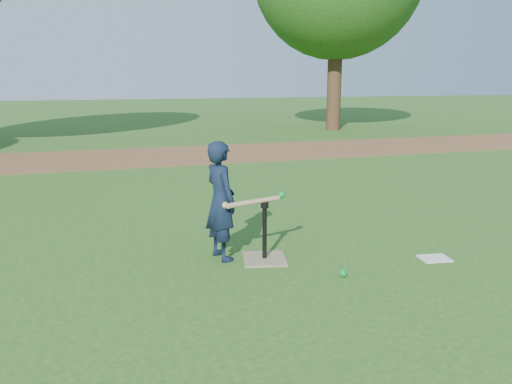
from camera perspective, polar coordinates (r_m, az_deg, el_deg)
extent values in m
plane|color=#285116|center=(4.96, 0.35, -8.69)|extent=(80.00, 80.00, 0.00)
cube|color=brown|center=(12.12, -10.25, 4.11)|extent=(24.00, 3.00, 0.01)
imported|color=black|center=(5.06, -4.05, -1.02)|extent=(0.40, 0.51, 1.22)
sphere|color=#0C852F|center=(4.81, 9.91, -9.10)|extent=(0.08, 0.08, 0.08)
cube|color=silver|center=(5.51, 19.72, -7.15)|extent=(0.33, 0.27, 0.01)
cube|color=#8B7858|center=(5.17, 0.98, -7.64)|extent=(0.51, 0.51, 0.02)
cylinder|color=black|center=(5.07, 0.99, -4.58)|extent=(0.05, 0.05, 0.55)
cylinder|color=black|center=(4.99, 1.00, -1.47)|extent=(0.08, 0.08, 0.06)
cylinder|color=tan|center=(4.93, -0.25, -1.14)|extent=(0.59, 0.22, 0.05)
sphere|color=tan|center=(4.82, -3.54, -1.51)|extent=(0.06, 0.06, 0.06)
sphere|color=#0C852F|center=(5.12, 2.94, -0.33)|extent=(0.08, 0.08, 0.08)
cylinder|color=#382316|center=(18.19, 8.94, 12.45)|extent=(0.50, 0.50, 3.42)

